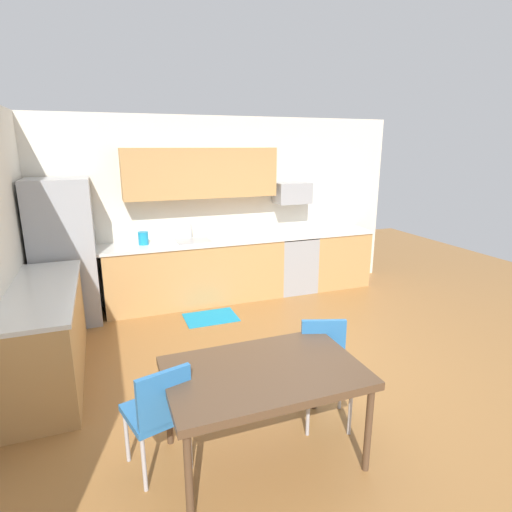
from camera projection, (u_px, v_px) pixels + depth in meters
name	position (u px, v px, depth m)	size (l,w,h in m)	color
ground_plane	(290.00, 372.00, 4.27)	(12.00, 12.00, 0.00)	#9E6B38
wall_back	(218.00, 208.00, 6.32)	(5.80, 0.10, 2.70)	silver
cabinet_run_back	(196.00, 273.00, 6.08)	(2.58, 0.60, 0.90)	tan
cabinet_run_back_right	(336.00, 258.00, 6.88)	(0.97, 0.60, 0.90)	tan
cabinet_run_left	(47.00, 335.00, 4.09)	(0.60, 2.00, 0.90)	tan
countertop_back	(225.00, 240.00, 6.11)	(4.80, 0.64, 0.04)	silver
countertop_left	(41.00, 291.00, 3.97)	(0.64, 2.00, 0.04)	silver
upper_cabinets_back	(201.00, 173.00, 5.87)	(2.20, 0.34, 0.70)	tan
refrigerator	(64.00, 253.00, 5.29)	(0.76, 0.70, 1.89)	#9EA0A5
oven_range	(293.00, 263.00, 6.62)	(0.60, 0.60, 0.91)	#999BA0
microwave	(292.00, 193.00, 6.42)	(0.54, 0.36, 0.32)	#9EA0A5
sink_basin	(194.00, 245.00, 5.96)	(0.48, 0.40, 0.14)	#A5A8AD
sink_faucet	(191.00, 232.00, 6.08)	(0.02, 0.02, 0.24)	#B2B5BA
dining_table	(264.00, 376.00, 2.95)	(1.40, 0.90, 0.73)	brown
chair_near_table	(325.00, 364.00, 3.45)	(0.51, 0.51, 0.85)	#2D72B7
chair_far_side	(159.00, 410.00, 2.85)	(0.49, 0.49, 0.85)	#2D72B7
floor_mat	(211.00, 317.00, 5.62)	(0.70, 0.50, 0.01)	#198CBF
kettle	(143.00, 239.00, 5.73)	(0.14, 0.14, 0.20)	#198CBF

